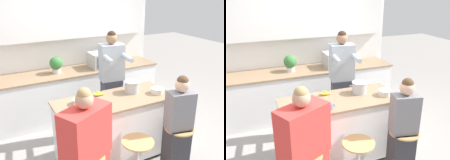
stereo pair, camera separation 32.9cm
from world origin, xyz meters
The scene contains 15 objects.
ground_plane centered at (0.00, 0.00, 0.00)m, with size 16.00×16.00×0.00m, color gray.
wall_back centered at (0.00, 1.83, 1.54)m, with size 3.44×0.22×2.70m.
back_counter centered at (0.00, 1.50, 0.45)m, with size 3.19×0.68×0.90m.
kitchen_island centered at (0.00, 0.00, 0.47)m, with size 1.61×0.67×0.93m.
bar_stool_rightmost centered at (0.64, -0.59, 0.35)m, with size 0.39×0.39×0.63m.
person_cooking centered at (0.28, 0.61, 0.86)m, with size 0.43×0.57×1.73m.
person_wrapped_blanket centered at (-0.64, -0.58, 0.67)m, with size 0.61×0.50×1.43m.
person_seated_near centered at (0.62, -0.58, 0.62)m, with size 0.36×0.32×1.35m.
cooking_pot centered at (0.33, 0.09, 1.02)m, with size 0.30×0.21×0.16m.
fruit_bowl centered at (0.62, -0.10, 0.97)m, with size 0.18×0.18×0.08m.
mixing_bowl_steel centered at (-0.47, 0.08, 0.97)m, with size 0.17×0.17×0.07m.
coffee_cup_near centered at (-0.23, -0.23, 0.97)m, with size 0.12×0.08×0.08m.
banana_bunch centered at (-0.14, 0.21, 0.96)m, with size 0.18×0.13×0.06m.
microwave centered at (0.54, 1.46, 1.04)m, with size 0.52×0.40×0.28m.
potted_plant centered at (-0.36, 1.50, 1.07)m, with size 0.23×0.23×0.30m.
Camera 2 is at (-1.13, -2.81, 2.34)m, focal length 40.00 mm.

